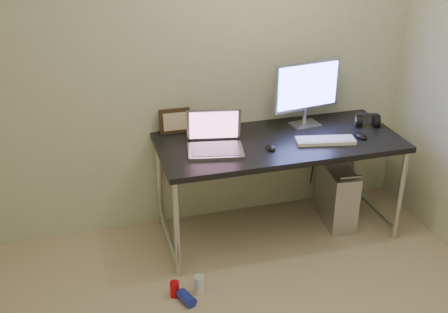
% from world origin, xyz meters
% --- Properties ---
extents(wall_back, '(3.50, 0.02, 2.50)m').
position_xyz_m(wall_back, '(0.00, 1.75, 1.25)').
color(wall_back, beige).
rests_on(wall_back, ground).
extents(desk, '(1.70, 0.74, 0.75)m').
position_xyz_m(desk, '(0.63, 1.38, 0.68)').
color(desk, black).
rests_on(desk, ground).
extents(tower_computer, '(0.23, 0.45, 0.48)m').
position_xyz_m(tower_computer, '(1.12, 1.39, 0.23)').
color(tower_computer, silver).
rests_on(tower_computer, ground).
extents(cable_a, '(0.01, 0.16, 0.69)m').
position_xyz_m(cable_a, '(1.07, 1.70, 0.40)').
color(cable_a, black).
rests_on(cable_a, ground).
extents(cable_b, '(0.02, 0.11, 0.71)m').
position_xyz_m(cable_b, '(1.16, 1.68, 0.38)').
color(cable_b, black).
rests_on(cable_b, ground).
extents(can_red, '(0.07, 0.07, 0.11)m').
position_xyz_m(can_red, '(-0.25, 0.85, 0.05)').
color(can_red, red).
rests_on(can_red, ground).
extents(can_white, '(0.09, 0.09, 0.12)m').
position_xyz_m(can_white, '(-0.09, 0.84, 0.06)').
color(can_white, white).
rests_on(can_white, ground).
extents(can_blue, '(0.11, 0.14, 0.07)m').
position_xyz_m(can_blue, '(-0.19, 0.76, 0.04)').
color(can_blue, '#202CB4').
rests_on(can_blue, ground).
extents(laptop, '(0.41, 0.36, 0.25)m').
position_xyz_m(laptop, '(0.16, 1.36, 0.81)').
color(laptop, '#AAABB1').
rests_on(laptop, desk).
extents(monitor, '(0.52, 0.18, 0.49)m').
position_xyz_m(monitor, '(0.90, 1.57, 1.04)').
color(monitor, '#AAABB1').
rests_on(monitor, desk).
extents(keyboard, '(0.42, 0.21, 0.02)m').
position_xyz_m(keyboard, '(0.92, 1.26, 0.76)').
color(keyboard, white).
rests_on(keyboard, desk).
extents(mouse_right, '(0.08, 0.12, 0.04)m').
position_xyz_m(mouse_right, '(1.19, 1.26, 0.77)').
color(mouse_right, black).
rests_on(mouse_right, desk).
extents(mouse_left, '(0.06, 0.10, 0.03)m').
position_xyz_m(mouse_left, '(0.52, 1.25, 0.77)').
color(mouse_left, black).
rests_on(mouse_left, desk).
extents(headphones, '(0.21, 0.12, 0.12)m').
position_xyz_m(headphones, '(1.34, 1.45, 0.78)').
color(headphones, black).
rests_on(headphones, desk).
extents(picture_frame, '(0.22, 0.07, 0.18)m').
position_xyz_m(picture_frame, '(-0.05, 1.70, 0.84)').
color(picture_frame, black).
rests_on(picture_frame, desk).
extents(webcam, '(0.04, 0.03, 0.11)m').
position_xyz_m(webcam, '(0.19, 1.68, 0.83)').
color(webcam, silver).
rests_on(webcam, desk).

